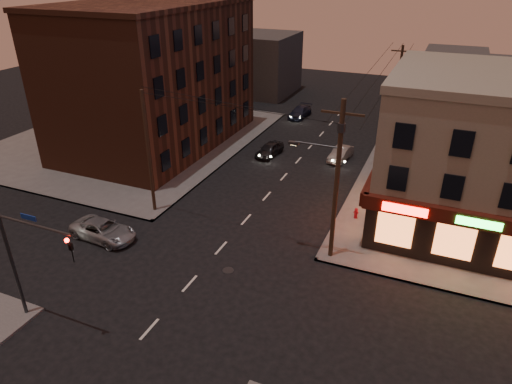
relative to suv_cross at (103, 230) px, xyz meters
The scene contains 16 objects.
ground 8.04m from the suv_cross, 14.26° to the right, with size 120.00×120.00×0.00m, color black.
sidewalk_nw 19.87m from the suv_cross, 121.01° to the left, with size 24.00×28.00×0.15m, color #514F4C.
pizza_building 26.74m from the suv_cross, 25.80° to the left, with size 15.85×12.85×10.50m.
brick_apartment 19.27m from the suv_cross, 111.58° to the left, with size 12.00×20.00×13.00m, color #4D2718.
bg_building_ne_a 42.19m from the suv_cross, 58.86° to the left, with size 10.00×12.00×7.00m, color #3F3D3A.
bg_building_nw 40.51m from the suv_cross, 97.45° to the left, with size 9.00×10.00×8.00m, color #3F3D3A.
bg_building_ne_b 53.84m from the suv_cross, 68.44° to the left, with size 8.00×8.00×6.00m, color #3F3D3A.
utility_pole_main 15.80m from the suv_cross, 14.83° to the left, with size 4.20×0.44×10.00m.
utility_pole_far 33.61m from the suv_cross, 64.12° to the left, with size 0.26×0.26×9.00m, color #382619.
utility_pole_west 6.12m from the suv_cross, 77.94° to the left, with size 0.24×0.24×9.00m, color #382619.
traffic_signal 8.64m from the suv_cross, 73.81° to the right, with size 4.49×0.32×6.47m.
suv_cross is the anchor object (origin of this frame).
sedan_near 18.72m from the suv_cross, 75.07° to the left, with size 1.50×3.72×1.27m, color black.
sedan_mid 22.72m from the suv_cross, 60.03° to the left, with size 1.30×3.72×1.23m, color slate.
sedan_far 31.07m from the suv_cross, 83.20° to the left, with size 1.75×4.32×1.25m, color black.
fire_hydrant 17.58m from the suv_cross, 31.17° to the left, with size 0.36×0.36×0.81m.
Camera 1 is at (11.83, -17.98, 16.62)m, focal length 32.00 mm.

